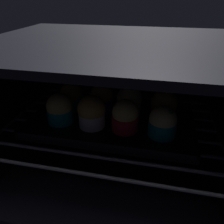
# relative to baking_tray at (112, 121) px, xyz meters

# --- Properties ---
(oven_cavity) EXTENTS (0.59, 0.47, 0.37)m
(oven_cavity) POSITION_rel_baking_tray_xyz_m (0.00, 0.04, 0.02)
(oven_cavity) COLOR black
(oven_cavity) RESTS_ON ground
(oven_rack) EXTENTS (0.55, 0.42, 0.01)m
(oven_rack) POSITION_rel_baking_tray_xyz_m (0.00, -0.00, -0.01)
(oven_rack) COLOR #42424C
(oven_rack) RESTS_ON oven_cavity
(baking_tray) EXTENTS (0.41, 0.25, 0.02)m
(baking_tray) POSITION_rel_baking_tray_xyz_m (0.00, 0.00, 0.00)
(baking_tray) COLOR black
(baking_tray) RESTS_ON oven_rack
(muffin_row0_col0) EXTENTS (0.07, 0.07, 0.08)m
(muffin_row0_col0) POSITION_rel_baking_tray_xyz_m (-0.13, -0.04, 0.04)
(muffin_row0_col0) COLOR #0C8C84
(muffin_row0_col0) RESTS_ON baking_tray
(muffin_row0_col1) EXTENTS (0.07, 0.07, 0.08)m
(muffin_row0_col1) POSITION_rel_baking_tray_xyz_m (-0.04, -0.04, 0.04)
(muffin_row0_col1) COLOR silver
(muffin_row0_col1) RESTS_ON baking_tray
(muffin_row0_col2) EXTENTS (0.06, 0.06, 0.08)m
(muffin_row0_col2) POSITION_rel_baking_tray_xyz_m (0.04, -0.04, 0.04)
(muffin_row0_col2) COLOR red
(muffin_row0_col2) RESTS_ON baking_tray
(muffin_row0_col3) EXTENTS (0.06, 0.06, 0.07)m
(muffin_row0_col3) POSITION_rel_baking_tray_xyz_m (0.13, -0.05, 0.04)
(muffin_row0_col3) COLOR #0C8C84
(muffin_row0_col3) RESTS_ON baking_tray
(muffin_row1_col0) EXTENTS (0.07, 0.07, 0.08)m
(muffin_row1_col0) POSITION_rel_baking_tray_xyz_m (-0.13, 0.04, 0.04)
(muffin_row1_col0) COLOR #0C8C84
(muffin_row1_col0) RESTS_ON baking_tray
(muffin_row1_col1) EXTENTS (0.06, 0.06, 0.08)m
(muffin_row1_col1) POSITION_rel_baking_tray_xyz_m (-0.04, 0.04, 0.04)
(muffin_row1_col1) COLOR #1928B7
(muffin_row1_col1) RESTS_ON baking_tray
(muffin_row1_col2) EXTENTS (0.07, 0.07, 0.08)m
(muffin_row1_col2) POSITION_rel_baking_tray_xyz_m (0.04, 0.04, 0.04)
(muffin_row1_col2) COLOR silver
(muffin_row1_col2) RESTS_ON baking_tray
(muffin_row1_col3) EXTENTS (0.07, 0.07, 0.08)m
(muffin_row1_col3) POSITION_rel_baking_tray_xyz_m (0.13, 0.04, 0.04)
(muffin_row1_col3) COLOR red
(muffin_row1_col3) RESTS_ON baking_tray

